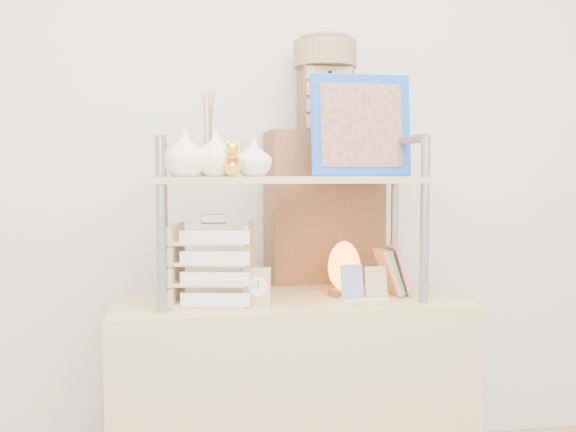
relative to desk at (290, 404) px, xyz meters
name	(u,v)px	position (x,y,z in m)	size (l,w,h in m)	color
desk	(290,404)	(0.00, 0.00, 0.00)	(1.20, 0.50, 0.75)	tan
cabinet	(323,297)	(0.20, 0.37, 0.30)	(0.45, 0.24, 1.35)	brown
hutch	(273,169)	(-0.06, 0.01, 0.82)	(0.91, 0.34, 0.79)	gray
letter_tray	(213,267)	(-0.26, -0.03, 0.49)	(0.28, 0.27, 0.30)	#DDB484
salt_lamp	(344,268)	(0.20, 0.02, 0.47)	(0.13, 0.12, 0.19)	brown
desk_clock	(257,287)	(-0.13, -0.11, 0.44)	(0.09, 0.05, 0.13)	tan
postcard_stand	(364,289)	(0.25, -0.06, 0.41)	(0.17, 0.06, 0.12)	white
drawer_chest	(325,99)	(0.20, 0.35, 1.10)	(0.20, 0.16, 0.25)	brown
woven_basket	(325,55)	(0.20, 0.35, 1.28)	(0.25, 0.25, 0.10)	olive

